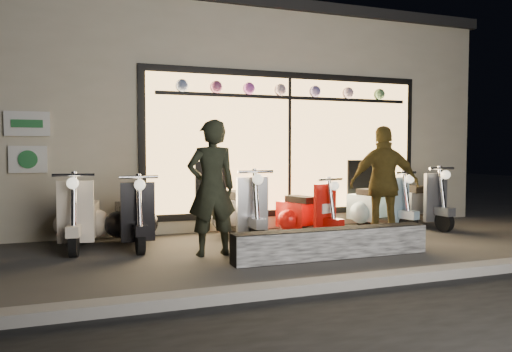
{
  "coord_description": "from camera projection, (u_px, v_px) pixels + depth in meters",
  "views": [
    {
      "loc": [
        -2.95,
        -6.49,
        1.45
      ],
      "look_at": [
        -0.34,
        0.6,
        1.05
      ],
      "focal_mm": 35.0,
      "sensor_mm": 36.0,
      "label": 1
    }
  ],
  "objects": [
    {
      "name": "ground",
      "position": [
        293.0,
        250.0,
        7.18
      ],
      "size": [
        40.0,
        40.0,
        0.0
      ],
      "primitive_type": "plane",
      "color": "#383533",
      "rests_on": "ground"
    },
    {
      "name": "graffiti_barrier",
      "position": [
        332.0,
        243.0,
        6.65
      ],
      "size": [
        2.78,
        0.28,
        0.4
      ],
      "primitive_type": "cube",
      "color": "black",
      "rests_on": "ground"
    },
    {
      "name": "kerb",
      "position": [
        371.0,
        280.0,
        5.3
      ],
      "size": [
        40.0,
        0.25,
        0.12
      ],
      "primitive_type": "cube",
      "color": "slate",
      "rests_on": "ground"
    },
    {
      "name": "scooter_blue",
      "position": [
        375.0,
        207.0,
        9.09
      ],
      "size": [
        0.71,
        1.45,
        1.03
      ],
      "rotation": [
        0.0,
        0.0,
        0.26
      ],
      "color": "black",
      "rests_on": "ground"
    },
    {
      "name": "scooter_silver",
      "position": [
        240.0,
        212.0,
        8.11
      ],
      "size": [
        0.49,
        1.52,
        1.1
      ],
      "rotation": [
        0.0,
        0.0,
        0.01
      ],
      "color": "black",
      "rests_on": "ground"
    },
    {
      "name": "scooter_red",
      "position": [
        303.0,
        214.0,
        8.26
      ],
      "size": [
        0.7,
        1.35,
        0.97
      ],
      "rotation": [
        0.0,
        0.0,
        0.3
      ],
      "color": "black",
      "rests_on": "ground"
    },
    {
      "name": "scooter_black",
      "position": [
        133.0,
        218.0,
        7.55
      ],
      "size": [
        0.47,
        1.45,
        1.05
      ],
      "rotation": [
        0.0,
        0.0,
        0.02
      ],
      "color": "black",
      "rests_on": "ground"
    },
    {
      "name": "man",
      "position": [
        212.0,
        188.0,
        6.8
      ],
      "size": [
        0.68,
        0.45,
        1.85
      ],
      "primitive_type": "imported",
      "rotation": [
        0.0,
        0.0,
        3.15
      ],
      "color": "black",
      "rests_on": "ground"
    },
    {
      "name": "scooter_cream",
      "position": [
        81.0,
        218.0,
        7.46
      ],
      "size": [
        0.61,
        1.52,
        1.08
      ],
      "rotation": [
        0.0,
        0.0,
        -0.14
      ],
      "color": "black",
      "rests_on": "ground"
    },
    {
      "name": "woman",
      "position": [
        384.0,
        184.0,
        7.78
      ],
      "size": [
        1.16,
        0.81,
        1.82
      ],
      "primitive_type": "imported",
      "rotation": [
        0.0,
        0.0,
        2.76
      ],
      "color": "brown",
      "rests_on": "ground"
    },
    {
      "name": "scooter_grey",
      "position": [
        413.0,
        203.0,
        9.5
      ],
      "size": [
        0.56,
        1.53,
        1.09
      ],
      "rotation": [
        0.0,
        0.0,
        0.08
      ],
      "color": "black",
      "rests_on": "ground"
    },
    {
      "name": "shop_building",
      "position": [
        206.0,
        122.0,
        11.74
      ],
      "size": [
        10.2,
        6.23,
        4.2
      ],
      "color": "beige",
      "rests_on": "ground"
    }
  ]
}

